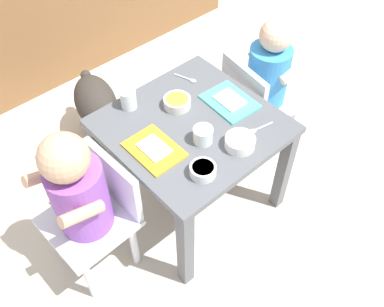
{
  "coord_description": "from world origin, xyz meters",
  "views": [
    {
      "loc": [
        -0.73,
        -0.81,
        1.55
      ],
      "look_at": [
        0.0,
        0.0,
        0.3
      ],
      "focal_mm": 40.26,
      "sensor_mm": 36.0,
      "label": 1
    }
  ],
  "objects_px": {
    "dog": "(97,105)",
    "food_tray_left": "(154,149)",
    "water_cup_left": "(129,100)",
    "cereal_bowl_right_side": "(203,170)",
    "spoon_by_left_tray": "(187,79)",
    "veggie_bowl_far": "(177,102)",
    "seated_child_left": "(82,193)",
    "dining_table": "(192,139)",
    "seated_child_right": "(266,76)",
    "spoon_by_right_tray": "(259,129)",
    "water_cup_right": "(203,136)",
    "food_tray_right": "(230,101)",
    "cereal_bowl_left_side": "(240,142)"
  },
  "relations": [
    {
      "from": "veggie_bowl_far",
      "to": "spoon_by_left_tray",
      "type": "xyz_separation_m",
      "value": [
        0.13,
        0.09,
        -0.02
      ]
    },
    {
      "from": "dining_table",
      "to": "veggie_bowl_far",
      "type": "relative_size",
      "value": 5.72
    },
    {
      "from": "spoon_by_right_tray",
      "to": "food_tray_right",
      "type": "bearing_deg",
      "value": 81.63
    },
    {
      "from": "dining_table",
      "to": "food_tray_right",
      "type": "distance_m",
      "value": 0.2
    },
    {
      "from": "seated_child_left",
      "to": "dog",
      "type": "xyz_separation_m",
      "value": [
        0.37,
        0.53,
        -0.21
      ]
    },
    {
      "from": "food_tray_right",
      "to": "cereal_bowl_left_side",
      "type": "xyz_separation_m",
      "value": [
        -0.13,
        -0.18,
        0.02
      ]
    },
    {
      "from": "dog",
      "to": "food_tray_left",
      "type": "height_order",
      "value": "food_tray_left"
    },
    {
      "from": "food_tray_left",
      "to": "cereal_bowl_left_side",
      "type": "relative_size",
      "value": 1.87
    },
    {
      "from": "seated_child_right",
      "to": "veggie_bowl_far",
      "type": "distance_m",
      "value": 0.44
    },
    {
      "from": "cereal_bowl_left_side",
      "to": "cereal_bowl_right_side",
      "type": "xyz_separation_m",
      "value": [
        -0.18,
        -0.01,
        -0.0
      ]
    },
    {
      "from": "veggie_bowl_far",
      "to": "spoon_by_left_tray",
      "type": "distance_m",
      "value": 0.16
    },
    {
      "from": "seated_child_right",
      "to": "water_cup_right",
      "type": "relative_size",
      "value": 9.66
    },
    {
      "from": "seated_child_left",
      "to": "water_cup_left",
      "type": "relative_size",
      "value": 9.56
    },
    {
      "from": "seated_child_right",
      "to": "veggie_bowl_far",
      "type": "relative_size",
      "value": 6.58
    },
    {
      "from": "dining_table",
      "to": "cereal_bowl_right_side",
      "type": "distance_m",
      "value": 0.25
    },
    {
      "from": "food_tray_left",
      "to": "cereal_bowl_right_side",
      "type": "height_order",
      "value": "cereal_bowl_right_side"
    },
    {
      "from": "water_cup_left",
      "to": "spoon_by_right_tray",
      "type": "relative_size",
      "value": 0.73
    },
    {
      "from": "dog",
      "to": "water_cup_left",
      "type": "height_order",
      "value": "water_cup_left"
    },
    {
      "from": "water_cup_left",
      "to": "cereal_bowl_right_side",
      "type": "relative_size",
      "value": 0.85
    },
    {
      "from": "food_tray_left",
      "to": "spoon_by_left_tray",
      "type": "bearing_deg",
      "value": 31.94
    },
    {
      "from": "veggie_bowl_far",
      "to": "seated_child_left",
      "type": "bearing_deg",
      "value": -170.01
    },
    {
      "from": "water_cup_left",
      "to": "veggie_bowl_far",
      "type": "bearing_deg",
      "value": -40.85
    },
    {
      "from": "dining_table",
      "to": "water_cup_right",
      "type": "relative_size",
      "value": 8.39
    },
    {
      "from": "food_tray_left",
      "to": "seated_child_right",
      "type": "bearing_deg",
      "value": 4.69
    },
    {
      "from": "cereal_bowl_right_side",
      "to": "seated_child_right",
      "type": "bearing_deg",
      "value": 22.12
    },
    {
      "from": "food_tray_left",
      "to": "spoon_by_left_tray",
      "type": "relative_size",
      "value": 1.98
    },
    {
      "from": "dog",
      "to": "water_cup_left",
      "type": "distance_m",
      "value": 0.43
    },
    {
      "from": "veggie_bowl_far",
      "to": "spoon_by_left_tray",
      "type": "height_order",
      "value": "veggie_bowl_far"
    },
    {
      "from": "seated_child_right",
      "to": "spoon_by_left_tray",
      "type": "bearing_deg",
      "value": 152.54
    },
    {
      "from": "food_tray_right",
      "to": "cereal_bowl_right_side",
      "type": "xyz_separation_m",
      "value": [
        -0.31,
        -0.18,
        0.01
      ]
    },
    {
      "from": "dog",
      "to": "spoon_by_right_tray",
      "type": "relative_size",
      "value": 4.22
    },
    {
      "from": "food_tray_right",
      "to": "water_cup_right",
      "type": "relative_size",
      "value": 2.93
    },
    {
      "from": "seated_child_right",
      "to": "water_cup_left",
      "type": "bearing_deg",
      "value": 162.25
    },
    {
      "from": "dining_table",
      "to": "water_cup_right",
      "type": "height_order",
      "value": "water_cup_right"
    },
    {
      "from": "cereal_bowl_left_side",
      "to": "spoon_by_right_tray",
      "type": "height_order",
      "value": "cereal_bowl_left_side"
    },
    {
      "from": "cereal_bowl_left_side",
      "to": "spoon_by_right_tray",
      "type": "xyz_separation_m",
      "value": [
        0.11,
        0.01,
        -0.02
      ]
    },
    {
      "from": "dining_table",
      "to": "dog",
      "type": "xyz_separation_m",
      "value": [
        -0.08,
        0.56,
        -0.16
      ]
    },
    {
      "from": "water_cup_left",
      "to": "spoon_by_right_tray",
      "type": "xyz_separation_m",
      "value": [
        0.27,
        -0.4,
        -0.03
      ]
    },
    {
      "from": "seated_child_left",
      "to": "water_cup_right",
      "type": "distance_m",
      "value": 0.44
    },
    {
      "from": "cereal_bowl_left_side",
      "to": "veggie_bowl_far",
      "type": "bearing_deg",
      "value": 95.12
    },
    {
      "from": "dog",
      "to": "food_tray_left",
      "type": "distance_m",
      "value": 0.63
    },
    {
      "from": "seated_child_right",
      "to": "food_tray_left",
      "type": "bearing_deg",
      "value": -175.31
    },
    {
      "from": "dining_table",
      "to": "food_tray_left",
      "type": "distance_m",
      "value": 0.2
    },
    {
      "from": "seated_child_left",
      "to": "cereal_bowl_right_side",
      "type": "xyz_separation_m",
      "value": [
        0.33,
        -0.22,
        0.05
      ]
    },
    {
      "from": "water_cup_right",
      "to": "cereal_bowl_right_side",
      "type": "distance_m",
      "value": 0.15
    },
    {
      "from": "dining_table",
      "to": "seated_child_left",
      "type": "bearing_deg",
      "value": 177.21
    },
    {
      "from": "cereal_bowl_right_side",
      "to": "spoon_by_left_tray",
      "type": "distance_m",
      "value": 0.48
    },
    {
      "from": "cereal_bowl_right_side",
      "to": "dining_table",
      "type": "bearing_deg",
      "value": 56.69
    },
    {
      "from": "dining_table",
      "to": "veggie_bowl_far",
      "type": "bearing_deg",
      "value": 78.61
    },
    {
      "from": "food_tray_right",
      "to": "spoon_by_left_tray",
      "type": "distance_m",
      "value": 0.21
    }
  ]
}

